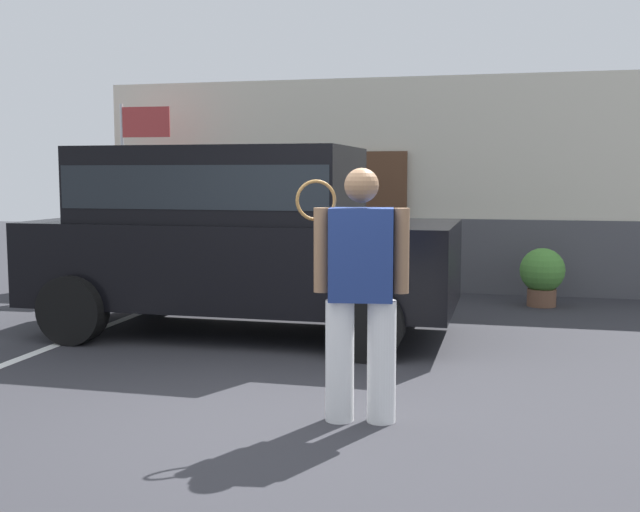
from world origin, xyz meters
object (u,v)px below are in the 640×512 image
object	(u,v)px
parked_suv	(235,230)
tennis_player_man	(360,291)
flag_pole	(135,161)
potted_plant_by_porch	(542,274)

from	to	relation	value
parked_suv	tennis_player_man	distance (m)	3.34
parked_suv	flag_pole	xyz separation A→B (m)	(-2.57, 2.73, 0.81)
tennis_player_man	flag_pole	bearing A→B (deg)	-58.81
tennis_player_man	potted_plant_by_porch	size ratio (longest dim) A/B	2.31
potted_plant_by_porch	tennis_player_man	bearing A→B (deg)	-105.47
potted_plant_by_porch	flag_pole	distance (m)	6.16
tennis_player_man	flag_pole	size ratio (longest dim) A/B	0.64
parked_suv	tennis_player_man	size ratio (longest dim) A/B	2.56
parked_suv	potted_plant_by_porch	distance (m)	4.34
parked_suv	tennis_player_man	bearing A→B (deg)	-54.61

